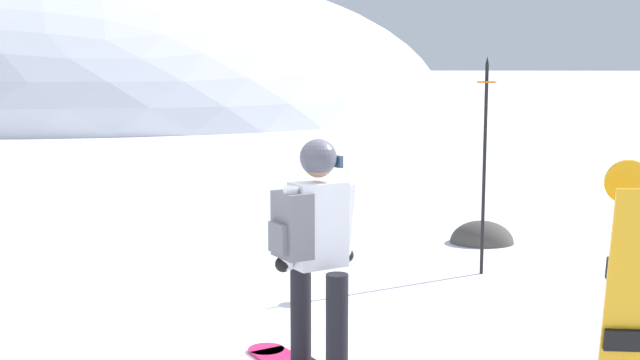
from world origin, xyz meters
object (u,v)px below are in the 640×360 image
Objects in this scene: snowboarder_main at (314,256)px; rock_dark at (482,243)px; spare_snowboard at (627,292)px; piste_marker_near at (485,153)px.

snowboarder_main is 2.21× the size of rock_dark.
snowboarder_main reaches higher than spare_snowboard.
rock_dark is (1.66, 4.69, -0.92)m from snowboarder_main.
snowboarder_main is 5.06m from rock_dark.
rock_dark is (0.17, 1.51, -1.28)m from piste_marker_near.
piste_marker_near reaches higher than spare_snowboard.
spare_snowboard is at bearing -82.56° from piste_marker_near.
snowboarder_main is at bearing -109.52° from rock_dark.
snowboarder_main is at bearing -115.12° from piste_marker_near.
piste_marker_near is at bearing 97.44° from spare_snowboard.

